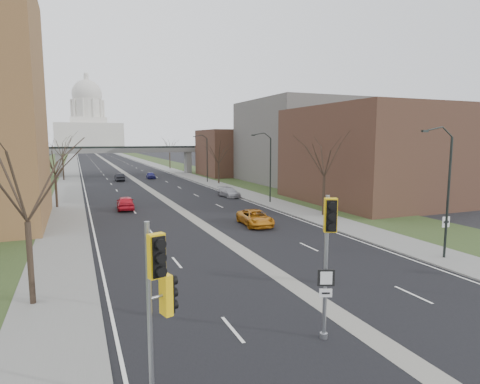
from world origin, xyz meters
TOP-DOWN VIEW (x-y plane):
  - ground at (0.00, 0.00)m, footprint 700.00×700.00m
  - road_surface at (0.00, 150.00)m, footprint 20.00×600.00m
  - median_strip at (0.00, 150.00)m, footprint 1.20×600.00m
  - sidewalk_right at (12.00, 150.00)m, footprint 4.00×600.00m
  - sidewalk_left at (-12.00, 150.00)m, footprint 4.00×600.00m
  - grass_verge_right at (18.00, 150.00)m, footprint 8.00×600.00m
  - grass_verge_left at (-18.00, 150.00)m, footprint 8.00×600.00m
  - commercial_block_near at (24.00, 28.00)m, footprint 16.00×20.00m
  - commercial_block_mid at (28.00, 52.00)m, footprint 18.00×22.00m
  - commercial_block_far at (22.00, 70.00)m, footprint 14.00×14.00m
  - pedestrian_bridge at (0.00, 80.00)m, footprint 34.00×3.00m
  - capitol at (0.00, 320.00)m, footprint 48.00×42.00m
  - streetlight_near at (10.99, 6.00)m, footprint 2.61×0.20m
  - streetlight_mid at (10.99, 32.00)m, footprint 2.61×0.20m
  - streetlight_far at (10.99, 58.00)m, footprint 2.61×0.20m
  - tree_left_a at (-13.00, 8.00)m, footprint 7.20×7.20m
  - tree_left_b at (-13.00, 38.00)m, footprint 6.75×6.75m
  - tree_left_c at (-13.00, 72.00)m, footprint 7.65×7.65m
  - tree_right_a at (13.00, 22.00)m, footprint 7.20×7.20m
  - tree_right_b at (13.00, 55.00)m, footprint 6.30×6.30m
  - tree_right_c at (13.00, 95.00)m, footprint 7.65×7.65m
  - signal_pole_left at (-8.74, -1.77)m, footprint 0.95×1.23m
  - signal_pole_median at (-1.98, -0.37)m, footprint 0.84×0.97m
  - speed_limit_sign at (12.23, 6.42)m, footprint 0.58×0.11m
  - car_left_near at (-5.71, 33.87)m, footprint 2.19×4.76m
  - car_left_far at (-3.05, 66.90)m, footprint 1.60×4.39m
  - car_right_near at (4.48, 20.49)m, footprint 2.81×5.34m
  - car_right_mid at (8.86, 38.85)m, footprint 2.24×4.68m
  - car_right_far at (3.37, 69.50)m, footprint 1.72×3.95m

SIDE VIEW (x-z plane):
  - ground at x=0.00m, z-range 0.00..0.00m
  - median_strip at x=0.00m, z-range -0.01..0.01m
  - road_surface at x=0.00m, z-range 0.00..0.01m
  - grass_verge_right at x=18.00m, z-range 0.00..0.10m
  - grass_verge_left at x=-18.00m, z-range 0.00..0.10m
  - sidewalk_right at x=12.00m, z-range 0.00..0.12m
  - sidewalk_left at x=-12.00m, z-range 0.00..0.12m
  - car_right_mid at x=8.86m, z-range 0.00..1.32m
  - car_right_far at x=3.37m, z-range 0.00..1.33m
  - car_right_near at x=4.48m, z-range 0.00..1.43m
  - car_left_far at x=-3.05m, z-range 0.00..1.44m
  - car_left_near at x=-5.71m, z-range 0.00..1.58m
  - speed_limit_sign at x=12.23m, z-range 0.62..3.29m
  - signal_pole_left at x=-8.74m, z-range 0.88..6.54m
  - signal_pole_median at x=-1.98m, z-range 1.15..6.98m
  - pedestrian_bridge at x=0.00m, z-range 1.62..8.07m
  - commercial_block_far at x=22.00m, z-range 0.00..10.00m
  - tree_right_b at x=13.00m, z-range 1.71..9.93m
  - commercial_block_near at x=24.00m, z-range 0.00..12.00m
  - tree_left_b at x=-13.00m, z-range 1.82..10.63m
  - tree_left_a at x=-13.00m, z-range 1.94..11.34m
  - tree_right_a at x=13.00m, z-range 1.94..11.34m
  - streetlight_near at x=10.99m, z-range 2.60..11.30m
  - streetlight_mid at x=10.99m, z-range 2.60..11.30m
  - streetlight_far at x=10.99m, z-range 2.60..11.30m
  - tree_left_c at x=-13.00m, z-range 2.05..12.04m
  - tree_right_c at x=13.00m, z-range 2.05..12.04m
  - commercial_block_mid at x=28.00m, z-range 0.00..15.00m
  - capitol at x=0.00m, z-range -9.28..46.47m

